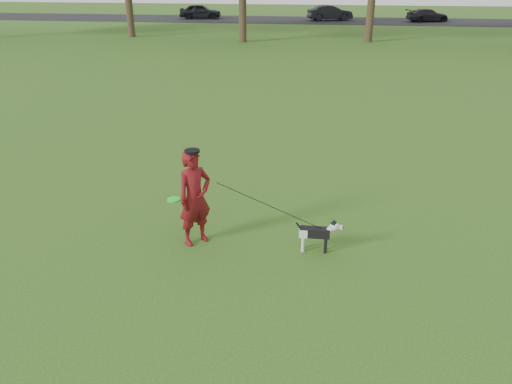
# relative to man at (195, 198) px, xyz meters

# --- Properties ---
(ground) EXTENTS (120.00, 120.00, 0.00)m
(ground) POSITION_rel_man_xyz_m (0.85, -0.12, -0.86)
(ground) COLOR #285116
(ground) RESTS_ON ground
(road) EXTENTS (120.00, 7.00, 0.02)m
(road) POSITION_rel_man_xyz_m (0.85, 39.88, -0.85)
(road) COLOR black
(road) RESTS_ON ground
(man) EXTENTS (0.73, 0.74, 1.72)m
(man) POSITION_rel_man_xyz_m (0.00, 0.00, 0.00)
(man) COLOR #610D13
(man) RESTS_ON ground
(dog) EXTENTS (0.80, 0.16, 0.61)m
(dog) POSITION_rel_man_xyz_m (2.13, -0.04, -0.49)
(dog) COLOR black
(dog) RESTS_ON ground
(car_left) EXTENTS (3.94, 1.97, 1.29)m
(car_left) POSITION_rel_man_xyz_m (-9.37, 39.88, -0.20)
(car_left) COLOR black
(car_left) RESTS_ON road
(car_mid) EXTENTS (4.15, 2.50, 1.29)m
(car_mid) POSITION_rel_man_xyz_m (2.42, 39.88, -0.19)
(car_mid) COLOR black
(car_mid) RESTS_ON road
(car_right) EXTENTS (3.95, 2.61, 1.06)m
(car_right) POSITION_rel_man_xyz_m (10.86, 39.88, -0.31)
(car_right) COLOR black
(car_right) RESTS_ON road
(man_held_items) EXTENTS (2.71, 0.34, 1.32)m
(man_held_items) POSITION_rel_man_xyz_m (1.08, -0.05, 0.05)
(man_held_items) COLOR #1EEF2B
(man_held_items) RESTS_ON ground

